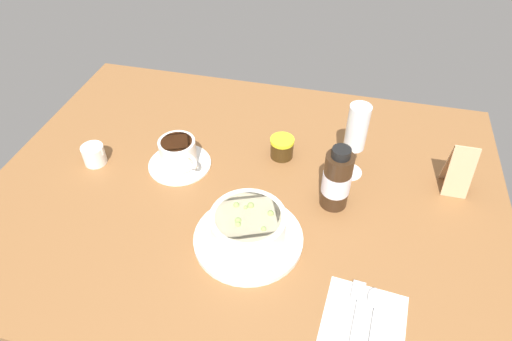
% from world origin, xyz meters
% --- Properties ---
extents(ground_plane, '(1.10, 0.84, 0.03)m').
position_xyz_m(ground_plane, '(0.00, 0.00, -0.01)').
color(ground_plane, brown).
extents(porridge_bowl, '(0.21, 0.21, 0.08)m').
position_xyz_m(porridge_bowl, '(0.04, -0.14, 0.03)').
color(porridge_bowl, white).
rests_on(porridge_bowl, ground_plane).
extents(cutlery_setting, '(0.15, 0.18, 0.01)m').
position_xyz_m(cutlery_setting, '(0.27, -0.27, 0.00)').
color(cutlery_setting, white).
rests_on(cutlery_setting, ground_plane).
extents(coffee_cup, '(0.14, 0.14, 0.07)m').
position_xyz_m(coffee_cup, '(-0.16, 0.04, 0.03)').
color(coffee_cup, white).
rests_on(coffee_cup, ground_plane).
extents(creamer_jug, '(0.06, 0.05, 0.05)m').
position_xyz_m(creamer_jug, '(-0.35, 0.00, 0.02)').
color(creamer_jug, white).
rests_on(creamer_jug, ground_plane).
extents(wine_glass, '(0.06, 0.06, 0.18)m').
position_xyz_m(wine_glass, '(0.21, 0.10, 0.11)').
color(wine_glass, white).
rests_on(wine_glass, ground_plane).
extents(jam_jar, '(0.05, 0.05, 0.05)m').
position_xyz_m(jam_jar, '(0.06, 0.12, 0.03)').
color(jam_jar, '#3C290F').
rests_on(jam_jar, ground_plane).
extents(sauce_bottle_brown, '(0.06, 0.06, 0.15)m').
position_xyz_m(sauce_bottle_brown, '(0.19, 0.00, 0.07)').
color(sauce_bottle_brown, '#382314').
rests_on(sauce_bottle_brown, ground_plane).
extents(menu_card, '(0.05, 0.06, 0.11)m').
position_xyz_m(menu_card, '(0.43, 0.10, 0.06)').
color(menu_card, tan).
rests_on(menu_card, ground_plane).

